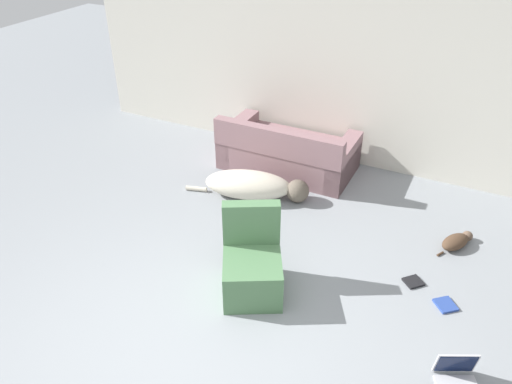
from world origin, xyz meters
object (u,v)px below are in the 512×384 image
at_px(cat, 457,241).
at_px(side_chair, 252,266).
at_px(laptop_open, 457,374).
at_px(couch, 287,153).
at_px(book_black, 413,282).
at_px(dog, 254,185).
at_px(book_blue, 445,305).

height_order(cat, side_chair, side_chair).
bearing_deg(laptop_open, side_chair, 147.41).
height_order(couch, side_chair, side_chair).
relative_size(laptop_open, book_black, 1.83).
height_order(dog, side_chair, side_chair).
relative_size(dog, cat, 3.06).
distance_m(couch, laptop_open, 3.53).
relative_size(cat, laptop_open, 1.21).
distance_m(book_black, side_chair, 1.59).
height_order(dog, laptop_open, dog).
xyz_separation_m(dog, book_blue, (2.40, -0.88, -0.15)).
distance_m(dog, book_blue, 2.56).
bearing_deg(laptop_open, book_blue, 77.67).
bearing_deg(cat, dog, 121.39).
bearing_deg(dog, cat, -13.91).
height_order(laptop_open, book_black, laptop_open).
relative_size(cat, book_blue, 2.04).
distance_m(couch, book_black, 2.50).
bearing_deg(dog, laptop_open, -48.62).
xyz_separation_m(dog, cat, (2.37, 0.07, -0.09)).
height_order(cat, laptop_open, laptop_open).
height_order(couch, book_black, couch).
xyz_separation_m(couch, dog, (-0.10, -0.81, -0.08)).
bearing_deg(laptop_open, dog, 121.49).
xyz_separation_m(book_blue, book_black, (-0.33, 0.18, 0.00)).
relative_size(dog, book_black, 6.77).
xyz_separation_m(couch, book_blue, (2.30, -1.69, -0.23)).
xyz_separation_m(couch, book_black, (1.98, -1.51, -0.23)).
relative_size(dog, laptop_open, 3.69).
bearing_deg(cat, laptop_open, -143.10).
xyz_separation_m(cat, side_chair, (-1.66, -1.52, 0.21)).
bearing_deg(couch, side_chair, 105.19).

